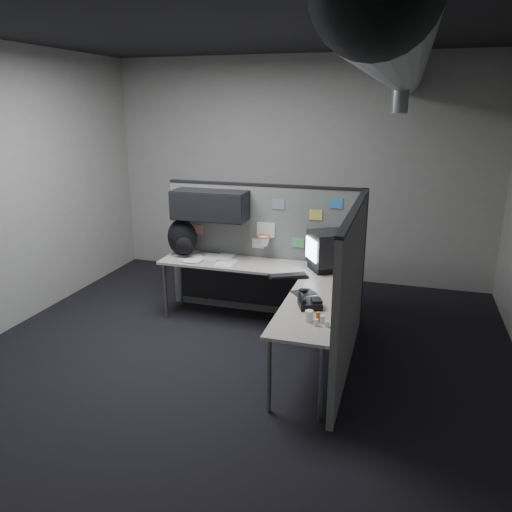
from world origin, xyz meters
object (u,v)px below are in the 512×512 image
(desk, at_px, (269,283))
(phone, at_px, (309,303))
(monitor, at_px, (328,251))
(keyboard, at_px, (288,276))
(backpack, at_px, (182,238))

(desk, bearing_deg, phone, -53.02)
(desk, xyz_separation_m, monitor, (0.60, 0.31, 0.35))
(monitor, height_order, phone, monitor)
(keyboard, relative_size, backpack, 0.97)
(phone, bearing_deg, keyboard, 105.58)
(backpack, bearing_deg, phone, -45.88)
(phone, bearing_deg, backpack, 135.89)
(desk, height_order, keyboard, keyboard)
(desk, relative_size, monitor, 4.31)
(desk, height_order, phone, phone)
(desk, distance_m, phone, 1.03)
(desk, bearing_deg, monitor, 26.85)
(phone, xyz_separation_m, backpack, (-1.81, 1.15, 0.18))
(monitor, bearing_deg, phone, -76.54)
(backpack, bearing_deg, keyboard, -29.80)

